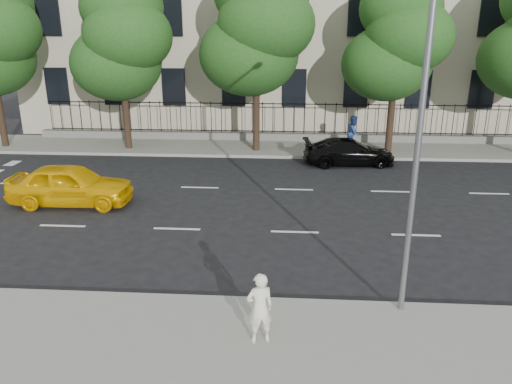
{
  "coord_description": "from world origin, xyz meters",
  "views": [
    {
      "loc": [
        -0.27,
        -12.94,
        6.66
      ],
      "look_at": [
        -1.33,
        3.0,
        1.22
      ],
      "focal_mm": 35.0,
      "sensor_mm": 36.0,
      "label": 1
    }
  ],
  "objects_px": {
    "yellow_taxi": "(71,185)",
    "black_sedan": "(349,152)",
    "woman_near": "(260,308)",
    "street_light": "(417,96)"
  },
  "relations": [
    {
      "from": "street_light",
      "to": "yellow_taxi",
      "type": "xyz_separation_m",
      "value": [
        -11.04,
        6.42,
        -4.36
      ]
    },
    {
      "from": "street_light",
      "to": "black_sedan",
      "type": "xyz_separation_m",
      "value": [
        0.2,
        12.87,
        -4.5
      ]
    },
    {
      "from": "yellow_taxi",
      "to": "woman_near",
      "type": "bearing_deg",
      "value": -138.72
    },
    {
      "from": "yellow_taxi",
      "to": "black_sedan",
      "type": "height_order",
      "value": "yellow_taxi"
    },
    {
      "from": "street_light",
      "to": "woman_near",
      "type": "distance_m",
      "value": 5.71
    },
    {
      "from": "woman_near",
      "to": "black_sedan",
      "type": "bearing_deg",
      "value": -121.51
    },
    {
      "from": "black_sedan",
      "to": "woman_near",
      "type": "distance_m",
      "value": 15.31
    },
    {
      "from": "yellow_taxi",
      "to": "woman_near",
      "type": "height_order",
      "value": "woman_near"
    },
    {
      "from": "yellow_taxi",
      "to": "black_sedan",
      "type": "bearing_deg",
      "value": -61.35
    },
    {
      "from": "street_light",
      "to": "woman_near",
      "type": "height_order",
      "value": "street_light"
    }
  ]
}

